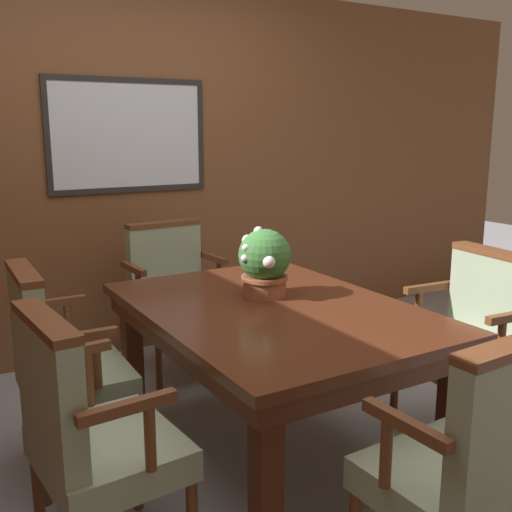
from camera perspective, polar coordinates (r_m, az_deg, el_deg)
ground_plane at (r=2.87m, az=0.41°, el=-19.62°), size 14.00×14.00×0.00m
wall_back at (r=4.07m, az=-12.63°, el=7.86°), size 7.20×0.08×2.45m
dining_table at (r=2.73m, az=1.61°, el=-6.65°), size 1.10×1.54×0.72m
chair_right_near at (r=3.10m, az=19.80°, el=-7.12°), size 0.49×0.59×0.94m
chair_left_near at (r=2.14m, az=-15.72°, el=-15.63°), size 0.48×0.59×0.94m
chair_head_near at (r=2.02m, az=19.99°, el=-17.77°), size 0.58×0.47×0.94m
chair_left_far at (r=2.77m, az=-18.32°, el=-9.30°), size 0.46×0.58×0.94m
chair_head_far at (r=3.74m, az=-7.90°, el=-3.23°), size 0.59×0.47×0.94m
potted_plant at (r=2.82m, az=0.80°, el=-0.54°), size 0.26×0.27×0.33m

